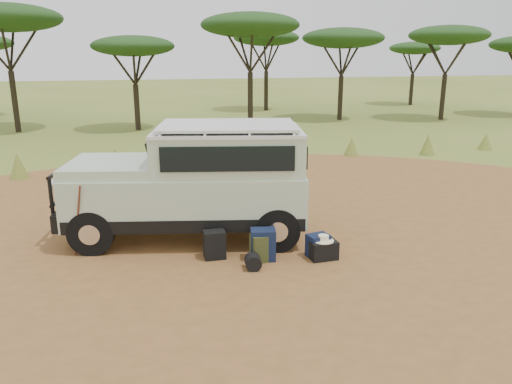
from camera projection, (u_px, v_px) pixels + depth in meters
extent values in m
plane|color=olive|center=(266.00, 260.00, 9.83)|extent=(140.00, 140.00, 0.00)
cylinder|color=brown|center=(266.00, 260.00, 9.83)|extent=(23.00, 23.00, 0.01)
cone|color=olive|center=(18.00, 166.00, 16.04)|extent=(0.60, 0.60, 0.85)
cone|color=olive|center=(115.00, 158.00, 17.61)|extent=(0.60, 0.60, 0.70)
cone|color=olive|center=(201.00, 153.00, 17.92)|extent=(0.60, 0.60, 0.90)
cone|color=olive|center=(284.00, 153.00, 18.27)|extent=(0.60, 0.60, 0.80)
cone|color=olive|center=(352.00, 146.00, 19.64)|extent=(0.60, 0.60, 0.75)
cone|color=olive|center=(428.00, 144.00, 19.78)|extent=(0.60, 0.60, 0.85)
cone|color=olive|center=(486.00, 141.00, 20.88)|extent=(0.60, 0.60, 0.70)
cylinder|color=black|center=(15.00, 102.00, 25.25)|extent=(0.28, 0.28, 3.06)
ellipsoid|color=#143915|center=(4.00, 18.00, 24.16)|extent=(5.50, 5.50, 1.38)
cylinder|color=black|center=(137.00, 108.00, 26.02)|extent=(0.28, 0.28, 2.34)
ellipsoid|color=#143915|center=(133.00, 46.00, 25.19)|extent=(4.20, 4.20, 1.05)
cylinder|color=black|center=(250.00, 100.00, 26.99)|extent=(0.28, 0.28, 2.93)
ellipsoid|color=#143915|center=(250.00, 25.00, 25.95)|extent=(5.20, 5.20, 1.30)
cylinder|color=black|center=(340.00, 98.00, 30.04)|extent=(0.28, 0.28, 2.61)
ellipsoid|color=#143915|center=(343.00, 38.00, 29.11)|extent=(4.80, 4.80, 1.20)
cylinder|color=black|center=(443.00, 97.00, 30.05)|extent=(0.28, 0.28, 2.70)
ellipsoid|color=#143915|center=(449.00, 35.00, 29.09)|extent=(4.60, 4.60, 1.15)
cylinder|color=black|center=(266.00, 91.00, 34.92)|extent=(0.28, 0.28, 2.70)
ellipsoid|color=#143915|center=(266.00, 38.00, 33.96)|extent=(4.50, 4.50, 1.12)
cylinder|color=black|center=(411.00, 89.00, 38.74)|extent=(0.28, 0.28, 2.34)
ellipsoid|color=#143915|center=(415.00, 48.00, 37.91)|extent=(3.80, 3.80, 0.95)
cube|color=#A9BEA2|center=(188.00, 194.00, 10.79)|extent=(5.26, 2.99, 1.04)
cube|color=black|center=(189.00, 211.00, 10.89)|extent=(5.17, 3.01, 0.26)
cube|color=#A9BEA2|center=(228.00, 151.00, 10.57)|extent=(3.40, 2.53, 0.82)
cube|color=silver|center=(228.00, 130.00, 10.45)|extent=(3.41, 2.57, 0.07)
cube|color=silver|center=(228.00, 125.00, 10.42)|extent=(3.14, 2.40, 0.05)
cube|color=#A9BEA2|center=(113.00, 166.00, 10.55)|extent=(2.17, 2.24, 0.22)
cube|color=black|center=(156.00, 150.00, 10.49)|extent=(0.52, 1.67, 0.58)
cube|color=black|center=(228.00, 159.00, 9.60)|extent=(2.56, 0.57, 0.49)
cube|color=black|center=(228.00, 141.00, 11.52)|extent=(2.56, 0.57, 0.49)
cube|color=black|center=(301.00, 151.00, 10.64)|extent=(0.38, 1.61, 0.45)
cube|color=black|center=(70.00, 210.00, 10.76)|extent=(0.55, 1.98, 0.37)
cylinder|color=black|center=(60.00, 170.00, 10.52)|extent=(0.36, 1.41, 0.08)
cylinder|color=black|center=(63.00, 197.00, 10.68)|extent=(0.36, 1.41, 0.08)
cylinder|color=silver|center=(55.00, 184.00, 10.28)|extent=(0.12, 0.25, 0.24)
cylinder|color=silver|center=(65.00, 177.00, 10.87)|extent=(0.12, 0.25, 0.24)
cube|color=silver|center=(66.00, 204.00, 10.72)|extent=(0.14, 0.46, 0.13)
cylinder|color=black|center=(167.00, 147.00, 11.46)|extent=(0.10, 0.10, 0.91)
cylinder|color=black|center=(91.00, 232.00, 9.99)|extent=(0.97, 0.49, 0.92)
cylinder|color=black|center=(112.00, 206.00, 11.70)|extent=(0.97, 0.49, 0.92)
cylinder|color=black|center=(277.00, 230.00, 10.16)|extent=(0.97, 0.49, 0.92)
cylinder|color=black|center=(271.00, 204.00, 11.86)|extent=(0.97, 0.49, 0.92)
cylinder|color=maroon|center=(78.00, 221.00, 9.79)|extent=(0.29, 0.27, 1.49)
cube|color=black|center=(214.00, 245.00, 9.83)|extent=(0.42, 0.31, 0.57)
cube|color=#121938|center=(263.00, 245.00, 9.75)|extent=(0.54, 0.43, 0.63)
cube|color=#3C401D|center=(261.00, 248.00, 9.69)|extent=(0.43, 0.33, 0.54)
cube|color=#121938|center=(318.00, 246.00, 9.91)|extent=(0.47, 0.39, 0.47)
cube|color=black|center=(323.00, 250.00, 9.83)|extent=(0.55, 0.40, 0.38)
cylinder|color=black|center=(253.00, 262.00, 9.36)|extent=(0.33, 0.33, 0.30)
cylinder|color=#F5E8B7|center=(323.00, 241.00, 9.77)|extent=(0.41, 0.41, 0.02)
cylinder|color=#F5E8B7|center=(323.00, 238.00, 9.76)|extent=(0.20, 0.20, 0.10)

